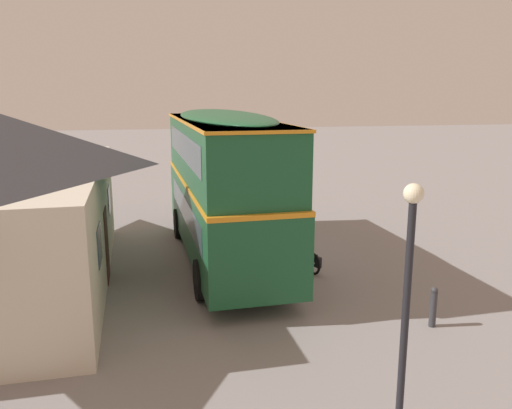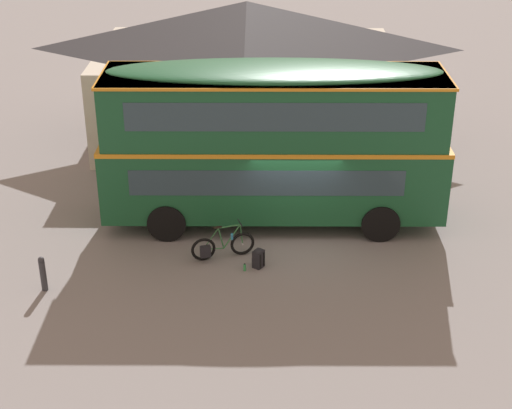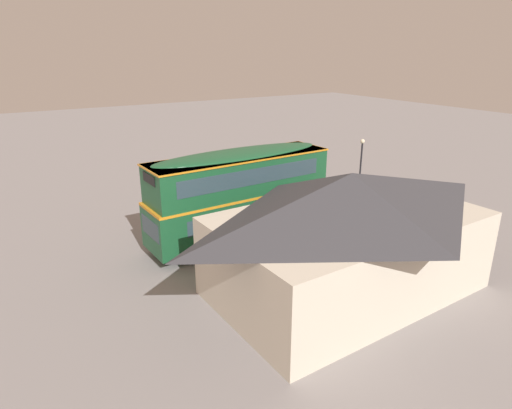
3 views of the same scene
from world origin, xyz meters
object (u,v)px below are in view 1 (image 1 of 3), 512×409
Objects in this scene: touring_bicycle at (304,258)px; water_bottle_green_metal at (317,258)px; double_decker_bus at (224,180)px; backpack_on_ground at (308,250)px; street_lamp at (407,293)px; kerb_bollard at (433,306)px.

touring_bicycle is 0.97m from water_bottle_green_metal.
backpack_on_ground is (-0.32, -2.70, -2.36)m from double_decker_bus.
touring_bicycle is at bearing 157.71° from backpack_on_ground.
backpack_on_ground is at bearing -8.84° from street_lamp.
backpack_on_ground is 0.57× the size of kerb_bollard.
touring_bicycle reaches higher than kerb_bollard.
backpack_on_ground is at bearing -22.29° from touring_bicycle.
backpack_on_ground is (1.04, -0.43, -0.09)m from touring_bicycle.
double_decker_bus is 2.37× the size of street_lamp.
kerb_bollard reaches higher than backpack_on_ground.
kerb_bollard is at bearing -165.72° from backpack_on_ground.
double_decker_bus is at bearing 7.42° from street_lamp.
double_decker_bus is 9.71m from street_lamp.
street_lamp is (-8.95, 1.66, 2.51)m from water_bottle_green_metal.
street_lamp is at bearing 144.12° from kerb_bollard.
water_bottle_green_metal is at bearing -149.59° from backpack_on_ground.
backpack_on_ground is at bearing 14.28° from kerb_bollard.
street_lamp is (-9.31, 1.45, 2.33)m from backpack_on_ground.
backpack_on_ground is 5.58m from kerb_bollard.
touring_bicycle is at bearing 137.06° from water_bottle_green_metal.
backpack_on_ground is 0.13× the size of street_lamp.
double_decker_bus reaches higher than backpack_on_ground.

